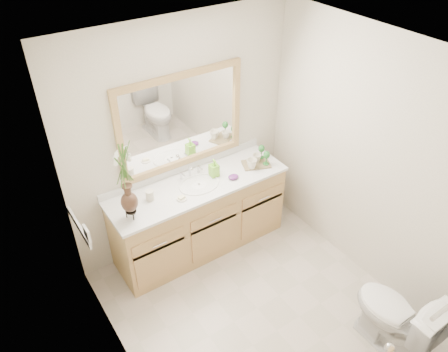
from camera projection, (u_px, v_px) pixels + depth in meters
floor at (257, 308)px, 4.09m from camera, size 2.60×2.60×0.00m
ceiling at (275, 62)px, 2.69m from camera, size 2.40×2.60×0.02m
wall_back at (182, 139)px, 4.26m from camera, size 2.40×0.02×2.40m
wall_front at (404, 332)px, 2.51m from camera, size 2.40×0.02×2.40m
wall_left at (119, 277)px, 2.84m from camera, size 0.02×2.60×2.40m
wall_right at (369, 162)px, 3.93m from camera, size 0.02×2.60×2.40m
vanity at (200, 217)px, 4.54m from camera, size 1.80×0.55×0.80m
counter at (198, 185)px, 4.30m from camera, size 1.84×0.57×0.03m
sink at (199, 189)px, 4.31m from camera, size 0.38×0.34×0.23m
mirror at (182, 121)px, 4.13m from camera, size 1.32×0.04×0.97m
switch_plate at (87, 234)px, 3.49m from camera, size 0.02×0.12×0.12m
toilet at (395, 318)px, 3.57m from camera, size 0.42×0.75×0.74m
flower_vase at (125, 172)px, 3.60m from camera, size 0.18×0.18×0.73m
tumbler at (150, 195)px, 4.06m from camera, size 0.08×0.08×0.10m
soap_dish at (182, 198)px, 4.08m from camera, size 0.10×0.10×0.03m
soap_bottle at (214, 169)px, 4.35m from camera, size 0.08×0.08×0.17m
purple_dish at (233, 177)px, 4.35m from camera, size 0.11×0.09×0.04m
tray at (256, 164)px, 4.55m from camera, size 0.33×0.28×0.01m
mug_left at (252, 163)px, 4.45m from camera, size 0.13×0.13×0.11m
mug_right at (257, 158)px, 4.55m from camera, size 0.12×0.11×0.09m
goblet_front at (267, 156)px, 4.48m from camera, size 0.07×0.07×0.16m
goblet_back at (261, 149)px, 4.58m from camera, size 0.07×0.07×0.15m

